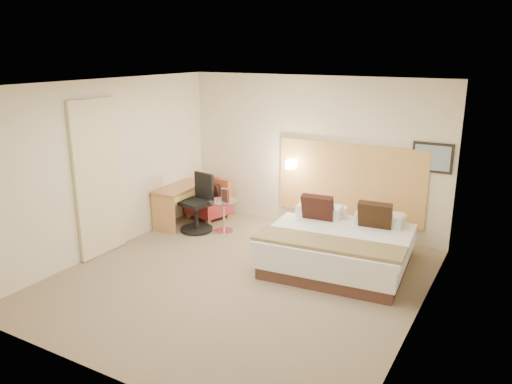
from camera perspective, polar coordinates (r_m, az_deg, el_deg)
The scene contains 20 objects.
floor at distance 7.15m, azimuth -1.90°, elevation -9.97°, with size 4.80×5.00×0.02m, color #7E6C55.
ceiling at distance 6.44m, azimuth -2.12°, elevation 12.33°, with size 4.80×5.00×0.02m, color white.
wall_back at distance 8.85m, azimuth 6.51°, elevation 4.37°, with size 4.80×0.02×2.70m, color beige.
wall_front at distance 4.83m, azimuth -17.82°, elevation -6.39°, with size 4.80×0.02×2.70m, color beige.
wall_left at distance 8.15m, azimuth -16.64°, elevation 2.79°, with size 0.02×5.00×2.70m, color beige.
wall_right at distance 5.84m, azimuth 18.65°, elevation -2.55°, with size 0.02×5.00×2.70m, color beige.
headboard_panel at distance 8.66m, azimuth 10.59°, elevation 1.22°, with size 2.60×0.04×1.30m, color tan.
art_frame at distance 8.23m, azimuth 19.52°, elevation 3.73°, with size 0.62×0.03×0.47m, color black.
art_canvas at distance 8.21m, azimuth 19.49°, elevation 3.70°, with size 0.54×0.01×0.39m, color slate.
lamp_arm at distance 8.95m, azimuth 4.18°, elevation 3.25°, with size 0.02×0.02×0.12m, color silver.
lamp_shade at distance 8.90m, azimuth 4.02°, elevation 3.18°, with size 0.15×0.15×0.15m, color #FFEDC6.
curtain at distance 7.98m, azimuth -17.59°, elevation 1.47°, with size 0.06×0.90×2.42m, color beige.
bottle_a at distance 8.76m, azimuth -3.83°, elevation -0.22°, with size 0.06×0.06×0.21m, color #7796B8.
bottle_b at distance 8.73m, azimuth -3.42°, elevation -0.27°, with size 0.06×0.06×0.21m, color #7EA2C3.
menu_folder at distance 8.62m, azimuth -3.52°, elevation -0.42°, with size 0.13×0.05×0.23m, color #3C1A18.
bed at distance 7.55m, azimuth 9.54°, elevation -6.00°, with size 2.17×2.12×0.98m.
lounge_chair at distance 9.59m, azimuth -5.25°, elevation -1.16°, with size 0.84×0.77×0.75m.
side_table at distance 8.80m, azimuth -3.71°, elevation -2.58°, with size 0.61×0.61×0.57m.
desk at distance 9.21m, azimuth -8.44°, elevation -0.25°, with size 0.56×1.17×0.72m.
desk_chair at distance 8.88m, azimuth -6.61°, elevation -1.81°, with size 0.68×0.68×1.01m.
Camera 1 is at (3.36, -5.48, 3.13)m, focal length 35.00 mm.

